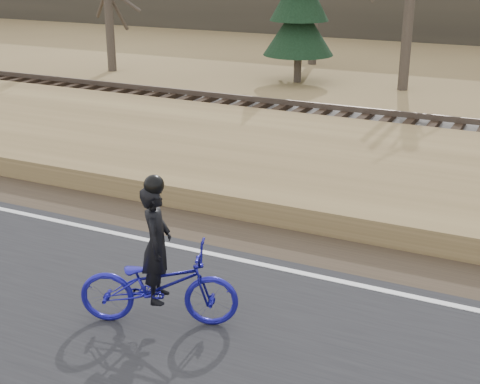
% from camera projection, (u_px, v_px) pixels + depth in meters
% --- Properties ---
extents(ground, '(120.00, 120.00, 0.00)m').
position_uv_depth(ground, '(248.00, 272.00, 10.43)').
color(ground, '#9B814F').
rests_on(ground, ground).
extents(road, '(120.00, 6.00, 0.06)m').
position_uv_depth(road, '(163.00, 352.00, 8.31)').
color(road, black).
rests_on(road, ground).
extents(edge_line, '(120.00, 0.12, 0.01)m').
position_uv_depth(edge_line, '(254.00, 263.00, 10.58)').
color(edge_line, silver).
rests_on(edge_line, road).
extents(shoulder, '(120.00, 1.60, 0.04)m').
position_uv_depth(shoulder, '(278.00, 242.00, 11.44)').
color(shoulder, '#473A2B').
rests_on(shoulder, ground).
extents(embankment, '(120.00, 5.00, 0.44)m').
position_uv_depth(embankment, '(334.00, 179.00, 13.90)').
color(embankment, '#9B814F').
rests_on(embankment, ground).
extents(ballast, '(120.00, 3.00, 0.45)m').
position_uv_depth(ballast, '(381.00, 136.00, 17.11)').
color(ballast, slate).
rests_on(ballast, ground).
extents(railroad, '(120.00, 2.40, 0.29)m').
position_uv_depth(railroad, '(382.00, 124.00, 17.01)').
color(railroad, black).
rests_on(railroad, ballast).
extents(cyclist, '(2.22, 1.46, 2.07)m').
position_uv_depth(cyclist, '(158.00, 278.00, 8.70)').
color(cyclist, navy).
rests_on(cyclist, road).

